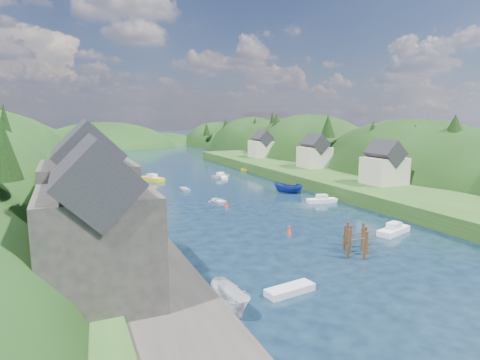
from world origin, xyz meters
name	(u,v)px	position (x,y,z in m)	size (l,w,h in m)	color
ground	(201,183)	(0.00, 50.00, 0.00)	(600.00, 600.00, 0.00)	black
hillside_right	(308,184)	(45.00, 75.00, -7.41)	(36.00, 245.56, 48.00)	black
far_hills	(128,166)	(1.22, 174.01, -10.80)	(103.00, 68.00, 44.00)	black
hill_trees	(182,131)	(-0.03, 65.37, 11.09)	(89.97, 152.82, 12.25)	black
quay_left	(101,222)	(-24.00, 20.00, 1.00)	(12.00, 110.00, 2.00)	#2D2B28
terrace_left_grass	(43,226)	(-31.00, 20.00, 1.25)	(12.00, 110.00, 2.50)	#234719
quayside_buildings	(88,198)	(-26.00, 6.39, 7.09)	(8.00, 35.84, 12.90)	#2D2B28
boat_sheds	(78,173)	(-26.00, 39.00, 5.27)	(7.00, 21.00, 7.50)	#2D2D30
terrace_right	(319,177)	(25.00, 40.00, 1.20)	(16.00, 120.00, 2.40)	#234719
right_bank_cottages	(310,153)	(28.00, 48.33, 5.84)	(9.00, 59.24, 8.41)	beige
piling_cluster_near	(357,245)	(0.80, -2.18, 1.30)	(3.02, 2.84, 3.74)	#382314
piling_cluster_far	(354,239)	(2.18, 0.02, 1.17)	(3.29, 3.06, 3.47)	#382314
channel_buoy_near	(289,230)	(-1.72, 8.11, 0.48)	(0.70, 0.70, 1.10)	red
channel_buoy_far	(226,204)	(-3.51, 25.68, 0.48)	(0.70, 0.70, 1.10)	red
moored_boats	(247,202)	(0.20, 25.34, 0.65)	(35.78, 76.74, 2.22)	white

